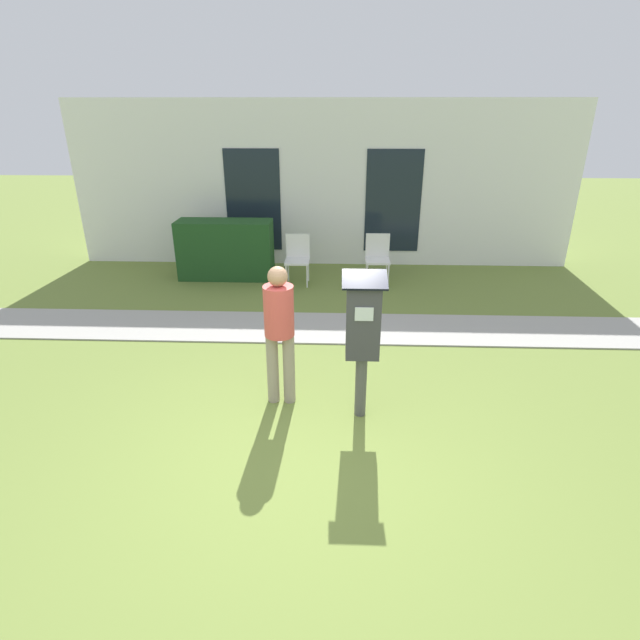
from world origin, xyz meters
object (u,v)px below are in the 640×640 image
Objects in this scene: outdoor_chair_middle at (378,255)px; person_standing at (279,325)px; parking_meter at (363,328)px; outdoor_chair_left at (298,255)px.

person_standing is at bearing -106.76° from outdoor_chair_middle.
outdoor_chair_left is at bearing 103.25° from parking_meter.
person_standing is (-0.87, 0.23, -0.09)m from parking_meter.
parking_meter reaches higher than person_standing.
person_standing is at bearing -112.02° from outdoor_chair_left.
outdoor_chair_left is (-0.14, 4.07, -0.40)m from person_standing.
outdoor_chair_middle is at bearing -20.61° from outdoor_chair_left.
parking_meter is 1.77× the size of outdoor_chair_middle.
parking_meter is at bearing -94.98° from outdoor_chair_middle.
person_standing is 1.76× the size of outdoor_chair_middle.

